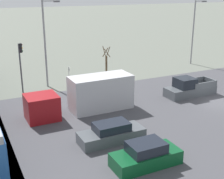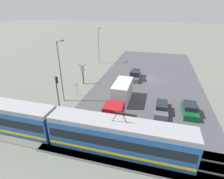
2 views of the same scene
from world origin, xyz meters
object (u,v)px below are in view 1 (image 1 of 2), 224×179
street_tree (106,64)px  street_lamp_mid_block (194,28)px  traffic_light_pole (21,61)px  street_lamp_near_crossing (46,39)px  sedan_car_0 (146,156)px  pickup_truck (189,88)px  sedan_car_1 (111,133)px  box_truck (87,96)px  no_parking_sign (69,75)px

street_tree → street_lamp_mid_block: street_lamp_mid_block is taller
traffic_light_pole → street_lamp_near_crossing: size_ratio=0.56×
sedan_car_0 → traffic_light_pole: 18.54m
sedan_car_0 → street_tree: size_ratio=1.08×
traffic_light_pole → street_tree: bearing=-85.6°
pickup_truck → street_lamp_mid_block: (11.20, -9.73, 4.29)m
street_lamp_mid_block → traffic_light_pole: bearing=95.8°
sedan_car_0 → street_lamp_mid_block: bearing=134.6°
pickup_truck → street_lamp_mid_block: size_ratio=0.60×
traffic_light_pole → street_lamp_mid_block: size_ratio=0.59×
pickup_truck → sedan_car_1: (-5.43, 11.54, -0.14)m
box_truck → street_tree: 10.65m
sedan_car_0 → traffic_light_pole: traffic_light_pole is taller
street_tree → street_lamp_mid_block: size_ratio=0.45×
no_parking_sign → street_lamp_mid_block: bearing=-81.8°
sedan_car_1 → no_parking_sign: no_parking_sign is taller
street_lamp_mid_block → box_truck: bearing=117.0°
box_truck → street_lamp_near_crossing: bearing=6.5°
sedan_car_0 → street_lamp_mid_block: (20.45, -20.77, 4.38)m
street_lamp_near_crossing → street_lamp_mid_block: (1.54, -21.68, -0.24)m
street_tree → street_lamp_mid_block: 15.10m
box_truck → sedan_car_0: bearing=179.3°
street_lamp_mid_block → no_parking_sign: size_ratio=3.89×
street_lamp_near_crossing → box_truck: bearing=-173.5°
no_parking_sign → street_tree: bearing=-77.8°
sedan_car_0 → street_lamp_near_crossing: bearing=-177.3°
box_truck → pickup_truck: 10.96m
sedan_car_1 → street_lamp_mid_block: size_ratio=0.54×
street_lamp_mid_block → no_parking_sign: street_lamp_mid_block is taller
traffic_light_pole → no_parking_sign: (-0.32, -5.00, -1.99)m
box_truck → sedan_car_0: size_ratio=2.18×
traffic_light_pole → street_lamp_mid_block: street_lamp_mid_block is taller
box_truck → traffic_light_pole: bearing=27.0°
sedan_car_1 → street_tree: bearing=-24.0°
pickup_truck → sedan_car_0: 14.40m
no_parking_sign → sedan_car_1: bearing=173.6°
pickup_truck → traffic_light_pole: bearing=60.0°
street_tree → street_lamp_near_crossing: (0.22, 7.04, 3.52)m
sedan_car_0 → box_truck: bearing=179.3°
pickup_truck → no_parking_sign: size_ratio=2.34×
street_lamp_mid_block → no_parking_sign: 20.28m
street_lamp_near_crossing → no_parking_sign: size_ratio=4.09×
box_truck → pickup_truck: (-0.67, -10.92, -0.70)m
street_tree → street_lamp_near_crossing: size_ratio=0.43×
traffic_light_pole → street_lamp_mid_block: bearing=-84.2°
sedan_car_0 → street_lamp_near_crossing: 19.49m
pickup_truck → sedan_car_0: size_ratio=1.24×
sedan_car_0 → no_parking_sign: (17.59, -1.04, 0.68)m
street_lamp_near_crossing → no_parking_sign: 4.59m
street_lamp_mid_block → sedan_car_0: bearing=134.6°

